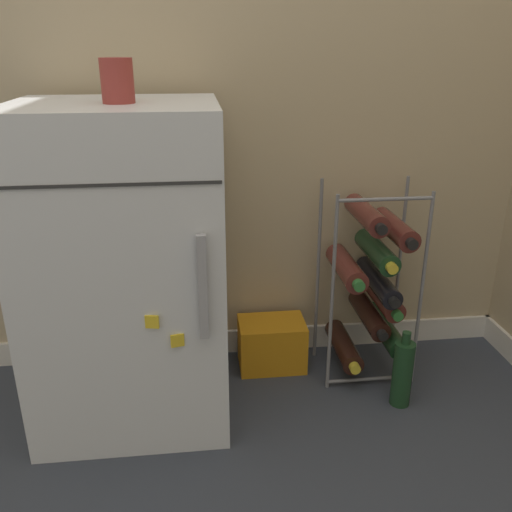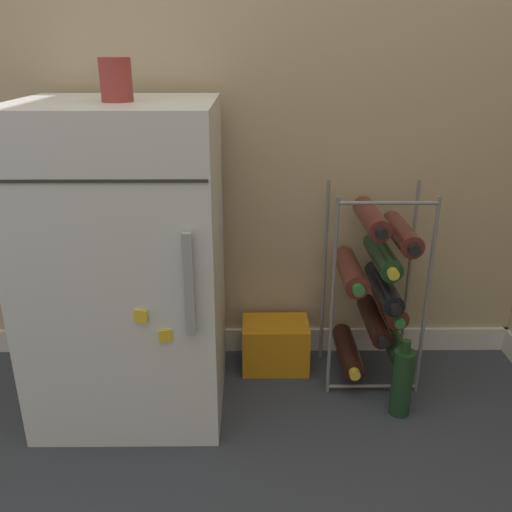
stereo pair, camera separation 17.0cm
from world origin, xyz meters
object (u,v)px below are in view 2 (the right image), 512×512
Objects in this scene: wine_rack at (376,288)px; loose_bottle_floor at (402,382)px; soda_box at (275,345)px; mini_fridge at (127,264)px; fridge_top_cup at (116,80)px.

wine_rack is 2.58× the size of loose_bottle_floor.
soda_box is (-0.33, 0.06, -0.25)m from wine_rack.
wine_rack reaches higher than soda_box.
fridge_top_cup reaches higher than mini_fridge.
mini_fridge is 0.82m from wine_rack.
wine_rack is at bearing 8.58° from mini_fridge.
mini_fridge is at bearing -158.88° from soda_box.
wine_rack is 2.89× the size of soda_box.
soda_box is 2.13× the size of fridge_top_cup.
soda_box is at bearing 26.06° from fridge_top_cup.
fridge_top_cup is at bearing -168.58° from wine_rack.
mini_fridge reaches higher than loose_bottle_floor.
fridge_top_cup is (-0.77, -0.16, 0.67)m from wine_rack.
fridge_top_cup reaches higher than loose_bottle_floor.
wine_rack is at bearing 103.79° from loose_bottle_floor.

